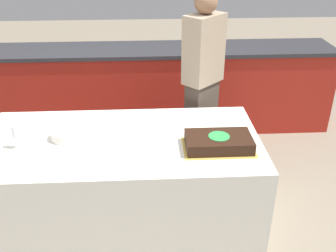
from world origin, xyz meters
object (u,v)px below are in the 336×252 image
object	(u,v)px
cake	(219,142)
person_cutting_cake	(202,83)
plate_stack	(65,135)
wine_glass	(15,133)

from	to	relation	value
cake	person_cutting_cake	world-z (taller)	person_cutting_cake
plate_stack	person_cutting_cake	xyz separation A→B (m)	(1.08, 0.68, 0.10)
cake	plate_stack	size ratio (longest dim) A/B	2.41
wine_glass	person_cutting_cake	distance (m)	1.60
cake	person_cutting_cake	distance (m)	0.88
wine_glass	person_cutting_cake	bearing A→B (deg)	29.98
plate_stack	person_cutting_cake	world-z (taller)	person_cutting_cake
cake	wine_glass	distance (m)	1.39
plate_stack	person_cutting_cake	size ratio (longest dim) A/B	0.12
cake	person_cutting_cake	xyz separation A→B (m)	(0.00, 0.87, 0.09)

